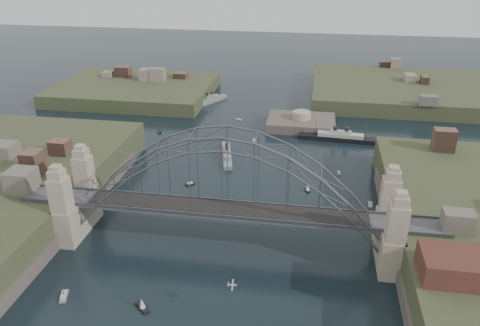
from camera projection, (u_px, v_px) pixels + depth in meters
name	position (u px, v px, depth m)	size (l,w,h in m)	color
ground	(226.00, 244.00, 96.32)	(500.00, 500.00, 0.00)	black
bridge	(225.00, 191.00, 91.09)	(84.00, 13.80, 24.60)	#4E4F51
headland_nw	(135.00, 94.00, 189.03)	(60.00, 45.00, 9.00)	#3C4327
headland_ne	(402.00, 95.00, 186.97)	(70.00, 55.00, 9.50)	#3C4327
fort_island	(301.00, 128.00, 157.25)	(22.00, 16.00, 9.40)	#524840
naval_cruiser_near	(227.00, 155.00, 134.94)	(6.12, 17.49, 5.22)	gray
naval_cruiser_far	(210.00, 101.00, 180.34)	(10.86, 16.17, 5.86)	gray
ocean_liner	(340.00, 138.00, 145.99)	(25.33, 5.15, 6.17)	black
aeroplane	(232.00, 285.00, 74.85)	(1.51, 2.79, 0.40)	silver
small_boat_a	(190.00, 184.00, 119.73)	(2.36, 2.05, 1.43)	beige
small_boat_b	(307.00, 188.00, 116.44)	(1.50, 1.91, 2.38)	beige
small_boat_c	(142.00, 305.00, 79.21)	(3.03, 2.87, 2.38)	beige
small_boat_d	(339.00, 173.00, 125.58)	(0.79, 2.21, 0.45)	beige
small_boat_e	(160.00, 132.00, 152.80)	(2.04, 3.37, 0.45)	beige
small_boat_f	(254.00, 140.00, 144.40)	(1.36, 1.66, 2.38)	beige
small_boat_h	(239.00, 119.00, 163.41)	(2.32, 1.43, 0.45)	beige
small_boat_i	(370.00, 205.00, 110.44)	(1.12, 2.82, 0.45)	beige
small_boat_j	(64.00, 296.00, 81.93)	(2.00, 3.41, 1.43)	beige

